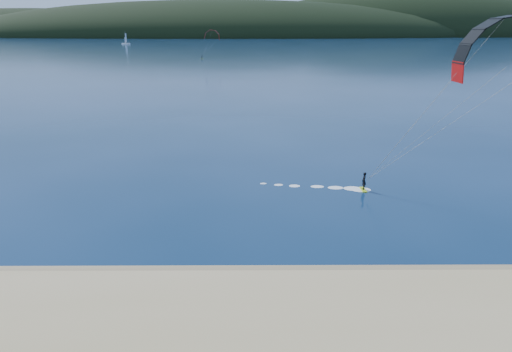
% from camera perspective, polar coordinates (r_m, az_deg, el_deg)
% --- Properties ---
extents(ground, '(1800.00, 1800.00, 0.00)m').
position_cam_1_polar(ground, '(25.62, -5.31, -18.08)').
color(ground, '#08203C').
rests_on(ground, ground).
extents(wet_sand, '(220.00, 2.50, 0.10)m').
position_cam_1_polar(wet_sand, '(29.31, -4.57, -12.73)').
color(wet_sand, '#8E7352').
rests_on(wet_sand, ground).
extents(headland, '(1200.00, 310.00, 140.00)m').
position_cam_1_polar(headland, '(765.87, -0.46, 17.58)').
color(headland, black).
rests_on(headland, ground).
extents(kitesurfer_near, '(23.84, 8.43, 15.69)m').
position_cam_1_polar(kitesurfer_near, '(40.66, 28.79, 11.65)').
color(kitesurfer_near, '#B7D819').
rests_on(kitesurfer_near, ground).
extents(kitesurfer_far, '(10.16, 5.22, 12.26)m').
position_cam_1_polar(kitesurfer_far, '(224.53, -5.72, 17.28)').
color(kitesurfer_far, '#B7D819').
rests_on(kitesurfer_far, ground).
extents(sailboat, '(7.84, 4.91, 10.93)m').
position_cam_1_polar(sailboat, '(434.24, -16.43, 16.09)').
color(sailboat, white).
rests_on(sailboat, ground).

